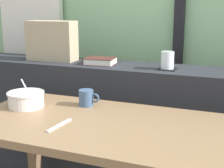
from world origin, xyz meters
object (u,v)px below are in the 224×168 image
(throw_pillow, at_px, (52,41))
(fork_utensil, at_px, (59,125))
(coaster_square, at_px, (167,69))
(soup_bowl, at_px, (26,100))
(ceramic_mug, at_px, (87,98))
(closed_book, at_px, (100,61))
(breakfast_table, at_px, (105,145))
(juice_glass, at_px, (167,61))

(throw_pillow, distance_m, fork_utensil, 0.87)
(coaster_square, xyz_separation_m, fork_utensil, (-0.33, -0.66, -0.15))
(soup_bowl, bearing_deg, ceramic_mug, 24.94)
(coaster_square, xyz_separation_m, throw_pillow, (-0.78, 0.04, 0.13))
(coaster_square, relative_size, closed_book, 0.51)
(breakfast_table, xyz_separation_m, soup_bowl, (-0.47, 0.06, 0.15))
(breakfast_table, bearing_deg, closed_book, 115.34)
(closed_book, xyz_separation_m, ceramic_mug, (0.08, -0.36, -0.13))
(throw_pillow, xyz_separation_m, ceramic_mug, (0.43, -0.38, -0.24))
(fork_utensil, relative_size, ceramic_mug, 1.50)
(ceramic_mug, bearing_deg, fork_utensil, -87.13)
(soup_bowl, bearing_deg, breakfast_table, -7.90)
(breakfast_table, bearing_deg, ceramic_mug, 133.29)
(juice_glass, height_order, soup_bowl, juice_glass)
(ceramic_mug, bearing_deg, soup_bowl, -155.06)
(juice_glass, bearing_deg, closed_book, 177.98)
(throw_pillow, xyz_separation_m, soup_bowl, (0.15, -0.52, -0.25))
(throw_pillow, distance_m, ceramic_mug, 0.63)
(fork_utensil, bearing_deg, ceramic_mug, 98.05)
(coaster_square, bearing_deg, juice_glass, 0.00)
(closed_book, bearing_deg, breakfast_table, -64.66)
(juice_glass, distance_m, closed_book, 0.43)
(juice_glass, bearing_deg, fork_utensil, -116.69)
(throw_pillow, bearing_deg, coaster_square, -2.58)
(coaster_square, bearing_deg, ceramic_mug, -134.68)
(closed_book, xyz_separation_m, throw_pillow, (-0.35, 0.02, 0.11))
(juice_glass, height_order, throw_pillow, throw_pillow)
(breakfast_table, bearing_deg, soup_bowl, 172.10)
(breakfast_table, xyz_separation_m, fork_utensil, (-0.17, -0.11, 0.11))
(closed_book, relative_size, soup_bowl, 1.03)
(breakfast_table, height_order, coaster_square, coaster_square)
(coaster_square, xyz_separation_m, soup_bowl, (-0.63, -0.48, -0.12))
(coaster_square, bearing_deg, throw_pillow, 177.42)
(breakfast_table, height_order, closed_book, closed_book)
(breakfast_table, xyz_separation_m, ceramic_mug, (-0.19, 0.20, 0.15))
(closed_book, bearing_deg, soup_bowl, -112.14)
(coaster_square, distance_m, closed_book, 0.43)
(throw_pillow, bearing_deg, closed_book, -3.26)
(juice_glass, height_order, ceramic_mug, juice_glass)
(soup_bowl, relative_size, ceramic_mug, 1.68)
(breakfast_table, height_order, throw_pillow, throw_pillow)
(ceramic_mug, bearing_deg, coaster_square, 45.32)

